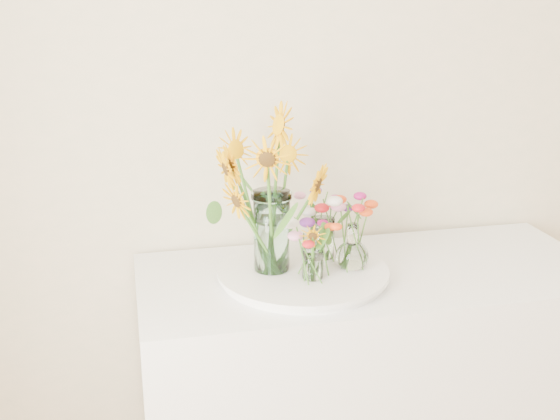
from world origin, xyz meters
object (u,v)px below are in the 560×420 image
object	(u,v)px
small_vase_a	(313,262)
small_vase_c	(322,239)
small_vase_b	(353,247)
tray	(303,275)
counter	(367,400)
mason_jar	(272,232)

from	to	relation	value
small_vase_a	small_vase_c	xyz separation A→B (m)	(0.07, 0.15, 0.01)
small_vase_b	small_vase_c	bearing A→B (deg)	122.21
tray	small_vase_a	size ratio (longest dim) A/B	4.58
counter	mason_jar	bearing A→B (deg)	178.39
small_vase_c	counter	bearing A→B (deg)	-26.74
tray	small_vase_c	bearing A→B (deg)	46.04
counter	small_vase_c	xyz separation A→B (m)	(-0.14, 0.07, 0.54)
counter	small_vase_b	bearing A→B (deg)	-158.46
small_vase_c	small_vase_b	bearing A→B (deg)	-57.79
tray	small_vase_c	distance (m)	0.14
counter	mason_jar	world-z (taller)	mason_jar
tray	mason_jar	world-z (taller)	mason_jar
mason_jar	small_vase_b	bearing A→B (deg)	-9.41
small_vase_a	mason_jar	bearing A→B (deg)	138.12
small_vase_a	counter	bearing A→B (deg)	20.96
small_vase_a	tray	bearing A→B (deg)	98.90
small_vase_a	small_vase_c	size ratio (longest dim) A/B	0.81
small_vase_a	small_vase_b	distance (m)	0.14
mason_jar	counter	bearing A→B (deg)	-1.61
counter	small_vase_a	distance (m)	0.57
small_vase_b	mason_jar	bearing A→B (deg)	170.59
tray	small_vase_b	xyz separation A→B (m)	(0.14, -0.02, 0.08)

